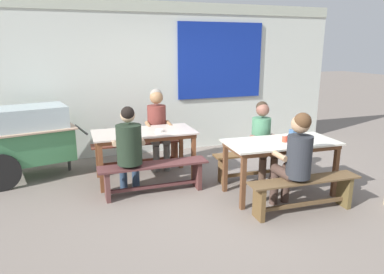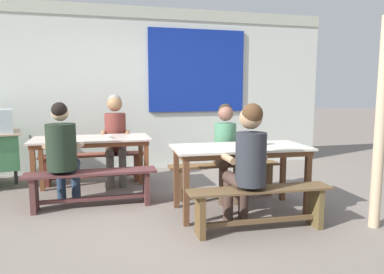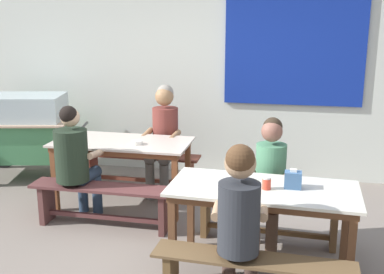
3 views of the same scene
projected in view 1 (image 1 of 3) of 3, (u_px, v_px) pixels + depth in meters
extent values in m
plane|color=slate|center=(223.00, 195.00, 4.96)|extent=(40.00, 40.00, 0.00)
cube|color=silver|center=(173.00, 84.00, 6.88)|extent=(6.90, 0.12, 2.65)
cube|color=navy|center=(221.00, 61.00, 7.00)|extent=(1.78, 0.03, 1.48)
cube|color=#AFB6A4|center=(172.00, 7.00, 6.54)|extent=(6.90, 0.20, 0.20)
cube|color=beige|center=(144.00, 132.00, 5.40)|extent=(1.56, 0.76, 0.02)
cube|color=brown|center=(144.00, 135.00, 5.41)|extent=(1.48, 0.70, 0.06)
cube|color=brown|center=(181.00, 148.00, 6.02)|extent=(0.06, 0.06, 0.69)
cube|color=brown|center=(194.00, 159.00, 5.43)|extent=(0.06, 0.06, 0.69)
cube|color=brown|center=(98.00, 157.00, 5.57)|extent=(0.06, 0.06, 0.69)
cube|color=brown|center=(101.00, 170.00, 4.99)|extent=(0.06, 0.06, 0.69)
cube|color=beige|center=(281.00, 142.00, 4.84)|extent=(1.58, 0.79, 0.02)
cube|color=brown|center=(281.00, 145.00, 4.85)|extent=(1.50, 0.72, 0.06)
cube|color=brown|center=(309.00, 160.00, 5.42)|extent=(0.06, 0.06, 0.69)
cube|color=brown|center=(335.00, 173.00, 4.86)|extent=(0.06, 0.06, 0.69)
cube|color=brown|center=(225.00, 169.00, 5.03)|extent=(0.06, 0.06, 0.69)
cube|color=brown|center=(243.00, 184.00, 4.47)|extent=(0.06, 0.06, 0.69)
cube|color=brown|center=(138.00, 143.00, 6.03)|extent=(1.56, 0.31, 0.03)
cube|color=brown|center=(174.00, 152.00, 6.30)|extent=(0.06, 0.26, 0.42)
cube|color=brown|center=(99.00, 159.00, 5.88)|extent=(0.06, 0.26, 0.42)
cube|color=brown|center=(138.00, 161.00, 6.12)|extent=(1.28, 0.05, 0.04)
cube|color=brown|center=(154.00, 165.00, 4.93)|extent=(1.55, 0.31, 0.03)
cube|color=#552F2D|center=(197.00, 174.00, 5.19)|extent=(0.06, 0.26, 0.42)
cube|color=brown|center=(107.00, 185.00, 4.78)|extent=(0.06, 0.26, 0.42)
cube|color=brown|center=(154.00, 186.00, 5.01)|extent=(1.27, 0.05, 0.04)
cube|color=brown|center=(259.00, 153.00, 5.48)|extent=(1.49, 0.31, 0.03)
cube|color=brown|center=(293.00, 163.00, 5.71)|extent=(0.07, 0.21, 0.42)
cube|color=brown|center=(222.00, 170.00, 5.36)|extent=(0.07, 0.21, 0.42)
cube|color=brown|center=(258.00, 172.00, 5.56)|extent=(1.20, 0.09, 0.04)
cube|color=brown|center=(305.00, 180.00, 4.36)|extent=(1.49, 0.33, 0.02)
cube|color=brown|center=(344.00, 191.00, 4.59)|extent=(0.07, 0.23, 0.43)
cube|color=brown|center=(259.00, 203.00, 4.24)|extent=(0.07, 0.23, 0.43)
cube|color=brown|center=(303.00, 204.00, 4.44)|extent=(1.20, 0.09, 0.04)
cube|color=#418252|center=(34.00, 144.00, 5.58)|extent=(1.28, 0.98, 0.51)
cube|color=silver|center=(31.00, 118.00, 5.47)|extent=(1.16, 0.89, 0.36)
cube|color=tan|center=(32.00, 128.00, 5.51)|extent=(1.38, 1.08, 0.02)
cylinder|color=black|center=(1.00, 173.00, 5.04)|extent=(0.55, 0.17, 0.56)
cylinder|color=#333333|center=(69.00, 162.00, 5.94)|extent=(0.05, 0.05, 0.28)
cylinder|color=#3F3F3F|center=(81.00, 129.00, 5.92)|extent=(0.20, 0.74, 0.04)
cylinder|color=#4A3628|center=(262.00, 173.00, 5.20)|extent=(0.11, 0.11, 0.45)
cylinder|color=#4A3628|center=(273.00, 172.00, 5.24)|extent=(0.11, 0.11, 0.45)
cylinder|color=#4A3628|center=(259.00, 152.00, 5.29)|extent=(0.18, 0.38, 0.13)
cylinder|color=#4A3628|center=(270.00, 152.00, 5.33)|extent=(0.18, 0.38, 0.13)
cylinder|color=#47805D|center=(261.00, 134.00, 5.41)|extent=(0.29, 0.29, 0.50)
sphere|color=brown|center=(263.00, 110.00, 5.29)|extent=(0.20, 0.20, 0.20)
sphere|color=#2D2319|center=(262.00, 107.00, 5.31)|extent=(0.18, 0.18, 0.18)
cylinder|color=brown|center=(255.00, 138.00, 5.21)|extent=(0.11, 0.31, 0.10)
cylinder|color=brown|center=(276.00, 137.00, 5.27)|extent=(0.11, 0.31, 0.10)
cylinder|color=#283A51|center=(136.00, 173.00, 5.20)|extent=(0.11, 0.11, 0.45)
cylinder|color=#283A51|center=(123.00, 174.00, 5.16)|extent=(0.11, 0.11, 0.45)
cylinder|color=#283A51|center=(136.00, 159.00, 4.98)|extent=(0.17, 0.37, 0.13)
cylinder|color=#283A51|center=(123.00, 160.00, 4.94)|extent=(0.17, 0.37, 0.13)
cylinder|color=#1F2D1F|center=(129.00, 145.00, 4.74)|extent=(0.34, 0.34, 0.54)
sphere|color=tan|center=(128.00, 115.00, 4.66)|extent=(0.20, 0.20, 0.20)
sphere|color=black|center=(128.00, 113.00, 4.62)|extent=(0.18, 0.18, 0.18)
cylinder|color=tan|center=(142.00, 141.00, 4.96)|extent=(0.10, 0.31, 0.09)
cylinder|color=tan|center=(114.00, 143.00, 4.87)|extent=(0.10, 0.31, 0.11)
cylinder|color=#47332B|center=(285.00, 186.00, 4.72)|extent=(0.11, 0.11, 0.45)
cylinder|color=#47332B|center=(274.00, 188.00, 4.65)|extent=(0.11, 0.11, 0.45)
cylinder|color=#47332B|center=(295.00, 171.00, 4.50)|extent=(0.15, 0.38, 0.13)
cylinder|color=#47332B|center=(283.00, 173.00, 4.43)|extent=(0.15, 0.38, 0.13)
cylinder|color=#292C32|center=(299.00, 157.00, 4.25)|extent=(0.30, 0.30, 0.52)
sphere|color=tan|center=(301.00, 124.00, 4.17)|extent=(0.22, 0.22, 0.22)
sphere|color=#4C331E|center=(303.00, 121.00, 4.13)|extent=(0.21, 0.21, 0.21)
cylinder|color=tan|center=(301.00, 152.00, 4.48)|extent=(0.08, 0.31, 0.10)
cylinder|color=tan|center=(278.00, 155.00, 4.35)|extent=(0.08, 0.31, 0.08)
cylinder|color=#63615C|center=(156.00, 159.00, 5.85)|extent=(0.11, 0.11, 0.45)
cylinder|color=#63615C|center=(167.00, 158.00, 5.90)|extent=(0.11, 0.11, 0.45)
cylinder|color=#63615C|center=(154.00, 141.00, 5.94)|extent=(0.15, 0.40, 0.13)
cylinder|color=#63615C|center=(164.00, 140.00, 5.99)|extent=(0.15, 0.40, 0.13)
cylinder|color=brown|center=(157.00, 122.00, 6.06)|extent=(0.32, 0.32, 0.58)
sphere|color=#986E49|center=(156.00, 97.00, 5.93)|extent=(0.23, 0.23, 0.23)
sphere|color=gray|center=(156.00, 95.00, 5.95)|extent=(0.21, 0.21, 0.21)
cylinder|color=#986E49|center=(148.00, 126.00, 5.85)|extent=(0.08, 0.31, 0.10)
cylinder|color=#986E49|center=(169.00, 124.00, 5.94)|extent=(0.08, 0.31, 0.09)
cube|color=#3B5F8C|center=(295.00, 135.00, 4.92)|extent=(0.14, 0.10, 0.14)
cube|color=white|center=(295.00, 129.00, 4.90)|extent=(0.06, 0.03, 0.02)
cylinder|color=#E1432F|center=(285.00, 139.00, 4.79)|extent=(0.07, 0.07, 0.09)
cylinder|color=white|center=(285.00, 135.00, 4.78)|extent=(0.07, 0.07, 0.02)
cylinder|color=silver|center=(159.00, 130.00, 5.36)|extent=(0.13, 0.13, 0.04)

